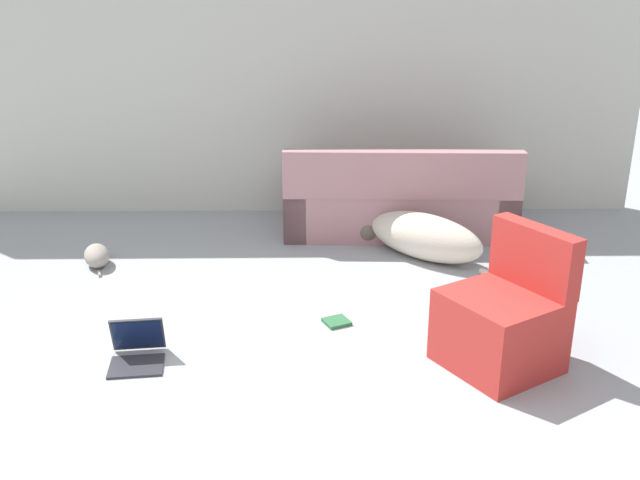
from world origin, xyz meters
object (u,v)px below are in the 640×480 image
at_px(dog, 421,236).
at_px(laptop_open, 137,347).
at_px(book_green, 337,322).
at_px(side_chair, 504,320).
at_px(couch, 398,203).
at_px(cat, 97,255).

distance_m(dog, laptop_open, 2.62).
height_order(book_green, side_chair, side_chair).
relative_size(dog, book_green, 5.76).
bearing_deg(dog, book_green, 100.23).
xyz_separation_m(couch, dog, (0.11, -0.66, -0.09)).
relative_size(couch, book_green, 9.89).
bearing_deg(side_chair, cat, -151.24).
distance_m(dog, book_green, 1.45).
relative_size(cat, laptop_open, 1.36).
xyz_separation_m(cat, book_green, (1.93, -1.10, -0.07)).
xyz_separation_m(couch, side_chair, (0.34, -2.44, 0.02)).
distance_m(cat, book_green, 2.22).
distance_m(couch, dog, 0.67).
height_order(laptop_open, book_green, laptop_open).
bearing_deg(book_green, couch, 71.34).
bearing_deg(dog, side_chair, 139.04).
bearing_deg(laptop_open, side_chair, -8.58).
bearing_deg(side_chair, couch, 156.36).
relative_size(laptop_open, side_chair, 0.45).
xyz_separation_m(laptop_open, side_chair, (2.23, -0.09, 0.21)).
height_order(couch, cat, couch).
bearing_deg(couch, side_chair, 100.30).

